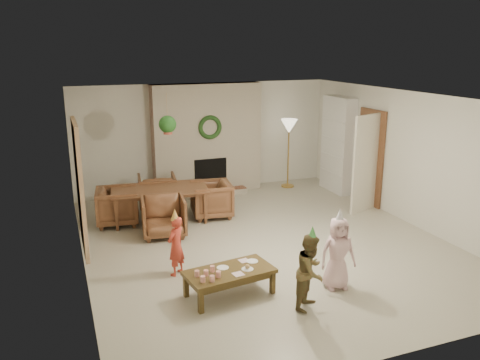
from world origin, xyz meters
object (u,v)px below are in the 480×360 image
dining_table (160,205)px  dining_chair_far (157,191)px  coffee_table_top (229,272)px  dining_chair_right (211,199)px  child_red (176,246)px  dining_chair_near (164,217)px  dining_chair_left (118,206)px  child_pink (338,253)px  child_plaid (311,271)px

dining_table → dining_chair_far: (0.10, 0.80, 0.03)m
dining_chair_far → coffee_table_top: size_ratio=0.65×
dining_chair_right → child_red: child_red is taller
dining_chair_near → dining_chair_right: same height
dining_chair_left → child_pink: size_ratio=0.75×
dining_table → dining_chair_right: 1.01m
dining_chair_far → coffee_table_top: 4.08m
dining_chair_far → dining_chair_left: (-0.90, -0.69, 0.00)m
dining_table → dining_chair_right: (1.00, -0.13, 0.03)m
dining_chair_near → dining_chair_left: 1.14m
coffee_table_top → child_red: bearing=113.0°
dining_chair_left → coffee_table_top: dining_chair_left is taller
dining_chair_far → child_red: size_ratio=0.86×
dining_chair_near → child_pink: child_pink is taller
dining_chair_right → child_pink: size_ratio=0.75×
dining_chair_near → dining_chair_left: same height
dining_chair_near → child_pink: 3.37m
dining_chair_near → child_pink: (1.85, -2.81, 0.17)m
dining_chair_far → coffee_table_top: (0.16, -4.07, -0.02)m
dining_chair_far → dining_chair_right: 1.29m
coffee_table_top → child_pink: size_ratio=1.15×
dining_table → child_red: size_ratio=2.01×
dining_table → child_plaid: bearing=-66.4°
dining_table → dining_chair_far: size_ratio=2.34×
dining_chair_left → dining_chair_right: (1.80, -0.24, 0.00)m
coffee_table_top → child_red: size_ratio=1.31×
child_plaid → child_pink: (0.61, 0.34, 0.02)m
dining_table → child_pink: bearing=-56.6°
child_red → child_pink: (2.01, -1.20, 0.07)m
coffee_table_top → dining_chair_far: bearing=84.1°
dining_table → dining_chair_right: size_ratio=2.34×
dining_chair_near → child_red: 1.61m
dining_chair_left → child_pink: bearing=-138.0°
child_plaid → dining_chair_left: bearing=75.7°
dining_table → dining_chair_near: dining_chair_near is taller
dining_table → child_plaid: (1.14, -3.94, 0.18)m
dining_chair_near → child_plaid: (1.24, -3.15, 0.15)m
dining_table → dining_chair_far: dining_chair_far is taller
dining_chair_right → dining_table: bearing=-90.0°
dining_table → dining_chair_left: bearing=-180.0°
dining_chair_far → child_pink: child_pink is taller
dining_chair_far → coffee_table_top: dining_chair_far is taller
dining_chair_near → dining_chair_far: size_ratio=1.00×
dining_chair_right → child_plaid: bearing=9.6°
dining_table → dining_chair_near: 0.81m
child_plaid → child_pink: bearing=-10.8°
dining_chair_far → dining_chair_left: same height
dining_table → dining_chair_near: bearing=-90.0°
dining_chair_right → child_plaid: (0.14, -3.81, 0.15)m
dining_chair_right → child_red: size_ratio=0.86×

